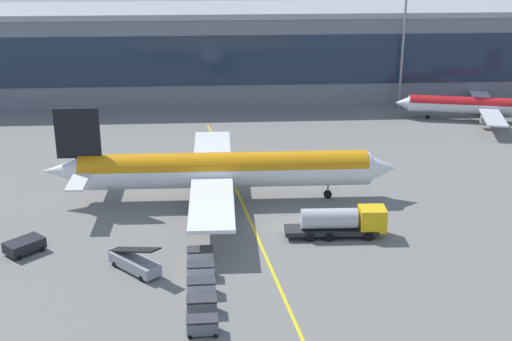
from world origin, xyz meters
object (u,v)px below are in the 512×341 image
Objects in this scene: baggage_cart_3 at (201,270)px; commuter_jet_far at (483,106)px; pushback_tug at (25,245)px; baggage_cart_4 at (200,255)px; main_airliner at (222,170)px; fuel_tanker at (342,221)px; belt_loader at (135,262)px; baggage_cart_0 at (202,325)px; baggage_cart_1 at (202,305)px; baggage_cart_2 at (201,287)px.

commuter_jet_far is at bearing 47.92° from baggage_cart_3.
baggage_cart_4 reaches higher than pushback_tug.
main_airliner is 3.92× the size of fuel_tanker.
fuel_tanker is 1.83× the size of belt_loader.
main_airliner reaches higher than belt_loader.
main_airliner is 24.39m from pushback_tug.
belt_loader is at bearing 165.39° from baggage_cart_3.
baggage_cart_1 is (-0.09, 3.20, 0.00)m from baggage_cart_0.
pushback_tug is 22.33m from baggage_cart_1.
baggage_cart_1 and baggage_cart_3 have the same top height.
commuter_jet_far is at bearing 49.67° from baggage_cart_2.
baggage_cart_4 is 0.09× the size of commuter_jet_far.
belt_loader reaches higher than baggage_cart_0.
commuter_jet_far is at bearing 46.05° from baggage_cart_4.
belt_loader is 2.20× the size of baggage_cart_1.
baggage_cart_2 is (-15.01, -11.48, -0.96)m from fuel_tanker.
belt_loader is 2.20× the size of baggage_cart_3.
pushback_tug is at bearing 144.88° from baggage_cart_1.
baggage_cart_1 is at bearing -50.75° from belt_loader.
baggage_cart_1 is at bearing 91.60° from baggage_cart_0.
baggage_cart_2 is at bearing -88.40° from baggage_cart_3.
pushback_tug is 79.42m from commuter_jet_far.
baggage_cart_1 is at bearing -35.12° from pushback_tug.
baggage_cart_0 is 1.00× the size of baggage_cart_4.
baggage_cart_3 is at bearing 91.60° from baggage_cart_0.
commuter_jet_far is (46.86, 55.19, 1.91)m from baggage_cart_2.
baggage_cart_2 is 0.09× the size of commuter_jet_far.
baggage_cart_3 is (-2.41, -19.30, -3.18)m from main_airliner.
belt_loader reaches higher than fuel_tanker.
baggage_cart_3 is at bearing -97.11° from main_airliner.
belt_loader is 10.42m from baggage_cart_1.
baggage_cart_1 is 6.40m from baggage_cart_3.
baggage_cart_0 is 77.31m from commuter_jet_far.
main_airliner reaches higher than commuter_jet_far.
baggage_cart_4 is at bearing 91.60° from baggage_cart_1.
main_airliner is 15.80× the size of baggage_cart_1.
commuter_jet_far is (44.54, 32.69, -1.26)m from main_airliner.
baggage_cart_2 is at bearing -142.59° from fuel_tanker.
belt_loader is at bearing 129.25° from baggage_cart_1.
fuel_tanker is 0.37× the size of commuter_jet_far.
fuel_tanker is 33.26m from pushback_tug.
pushback_tug is (-33.19, -1.83, -0.90)m from fuel_tanker.
fuel_tanker is at bearing 37.41° from baggage_cart_2.
pushback_tug is at bearing -176.84° from fuel_tanker.
baggage_cart_2 is 3.20m from baggage_cart_3.
fuel_tanker is 20.96m from baggage_cart_1.
baggage_cart_3 reaches higher than pushback_tug.
baggage_cart_0 and baggage_cart_1 have the same top height.
baggage_cart_3 is 70.08m from commuter_jet_far.
baggage_cart_4 is (18.00, -3.25, -0.07)m from pushback_tug.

